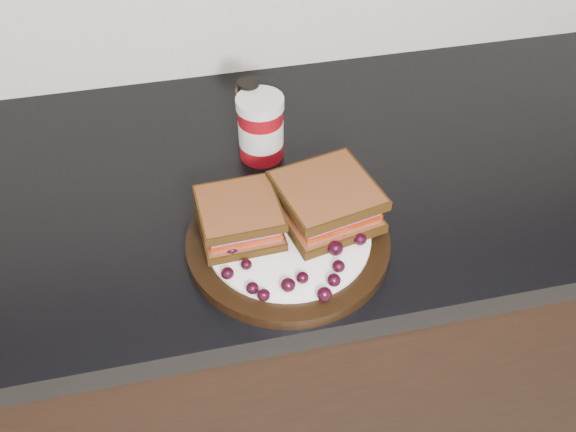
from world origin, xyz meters
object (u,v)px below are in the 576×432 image
(plate, at_px, (288,242))
(condiment_jar, at_px, (261,128))
(sandwich_left, at_px, (240,218))
(oil_bottle, at_px, (250,112))

(plate, relative_size, condiment_jar, 2.59)
(condiment_jar, bearing_deg, plate, -90.50)
(sandwich_left, xyz_separation_m, oil_bottle, (0.05, 0.22, 0.01))
(condiment_jar, xyz_separation_m, oil_bottle, (-0.01, 0.04, 0.00))
(condiment_jar, distance_m, oil_bottle, 0.04)
(condiment_jar, bearing_deg, sandwich_left, -109.21)
(plate, xyz_separation_m, oil_bottle, (-0.01, 0.24, 0.05))
(sandwich_left, bearing_deg, plate, -22.02)
(sandwich_left, relative_size, oil_bottle, 0.95)
(oil_bottle, bearing_deg, condiment_jar, -75.37)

